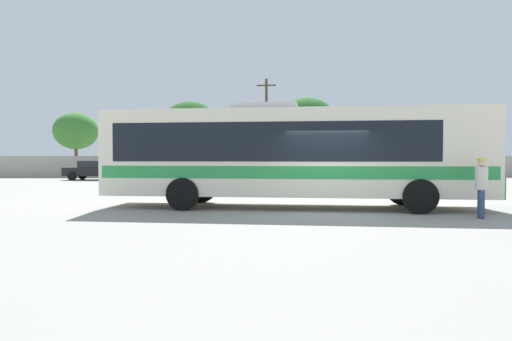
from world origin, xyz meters
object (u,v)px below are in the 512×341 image
object	(u,v)px
parked_car_rightmost_maroon	(349,169)
roadside_tree_midright	(307,122)
roadside_tree_left	(76,131)
parked_car_third_dark_blue	(260,169)
roadside_tree_midleft	(190,126)
attendant_by_bus_door	(481,184)
coach_bus_cream_green	(288,152)
parked_car_leftmost_black	(95,170)
utility_pole_near	(266,126)
parked_car_second_maroon	(168,170)

from	to	relation	value
parked_car_rightmost_maroon	roadside_tree_midright	bearing A→B (deg)	102.83
roadside_tree_left	parked_car_third_dark_blue	bearing A→B (deg)	-31.48
roadside_tree_left	roadside_tree_midleft	size ratio (longest dim) A/B	0.93
attendant_by_bus_door	parked_car_third_dark_blue	bearing A→B (deg)	104.23
coach_bus_cream_green	parked_car_third_dark_blue	size ratio (longest dim) A/B	2.99
parked_car_leftmost_black	utility_pole_near	bearing A→B (deg)	28.38
parked_car_second_maroon	parked_car_rightmost_maroon	distance (m)	13.77
roadside_tree_midright	parked_car_rightmost_maroon	bearing A→B (deg)	-77.17
parked_car_second_maroon	attendant_by_bus_door	bearing A→B (deg)	-59.54
parked_car_rightmost_maroon	utility_pole_near	distance (m)	10.60
attendant_by_bus_door	roadside_tree_left	distance (m)	40.91
attendant_by_bus_door	parked_car_third_dark_blue	xyz separation A→B (m)	(-5.48, 21.62, -0.14)
parked_car_leftmost_black	parked_car_rightmost_maroon	world-z (taller)	parked_car_rightmost_maroon
parked_car_leftmost_black	parked_car_third_dark_blue	bearing A→B (deg)	-0.36
parked_car_second_maroon	parked_car_leftmost_black	bearing A→B (deg)	175.65
parked_car_third_dark_blue	coach_bus_cream_green	bearing A→B (deg)	-88.76
parked_car_rightmost_maroon	parked_car_second_maroon	bearing A→B (deg)	179.39
parked_car_leftmost_black	parked_car_rightmost_maroon	distance (m)	19.42
parked_car_third_dark_blue	roadside_tree_midright	xyz separation A→B (m)	(4.75, 8.27, 4.34)
parked_car_second_maroon	roadside_tree_midleft	bearing A→B (deg)	82.93
roadside_tree_midright	parked_car_leftmost_black	bearing A→B (deg)	-154.81
parked_car_third_dark_blue	roadside_tree_midleft	distance (m)	9.64
roadside_tree_midleft	roadside_tree_midright	world-z (taller)	roadside_tree_midright
parked_car_leftmost_black	parked_car_third_dark_blue	world-z (taller)	parked_car_third_dark_blue
parked_car_third_dark_blue	roadside_tree_midright	world-z (taller)	roadside_tree_midright
parked_car_leftmost_black	parked_car_second_maroon	xyz separation A→B (m)	(5.65, -0.43, -0.02)
parked_car_rightmost_maroon	roadside_tree_left	world-z (taller)	roadside_tree_left
roadside_tree_left	roadside_tree_midright	bearing A→B (deg)	-7.49
utility_pole_near	roadside_tree_midleft	bearing A→B (deg)	-171.82
coach_bus_cream_green	parked_car_rightmost_maroon	xyz separation A→B (m)	(6.34, 18.36, -1.04)
utility_pole_near	parked_car_second_maroon	bearing A→B (deg)	-135.42
parked_car_leftmost_black	parked_car_second_maroon	distance (m)	5.66
coach_bus_cream_green	parked_car_leftmost_black	bearing A→B (deg)	124.64
attendant_by_bus_door	roadside_tree_midright	world-z (taller)	roadside_tree_midright
coach_bus_cream_green	attendant_by_bus_door	world-z (taller)	coach_bus_cream_green
attendant_by_bus_door	roadside_tree_midleft	xyz separation A→B (m)	(-11.68, 27.97, 3.63)
parked_car_third_dark_blue	parked_car_leftmost_black	bearing A→B (deg)	179.64
parked_car_second_maroon	coach_bus_cream_green	bearing A→B (deg)	-68.12
coach_bus_cream_green	attendant_by_bus_door	distance (m)	5.85
parked_car_leftmost_black	parked_car_rightmost_maroon	bearing A→B (deg)	-1.70
parked_car_rightmost_maroon	utility_pole_near	bearing A→B (deg)	127.17
parked_car_third_dark_blue	roadside_tree_left	world-z (taller)	roadside_tree_left
coach_bus_cream_green	parked_car_third_dark_blue	distance (m)	18.89
parked_car_leftmost_black	coach_bus_cream_green	bearing A→B (deg)	-55.36
parked_car_leftmost_black	roadside_tree_midright	xyz separation A→B (m)	(17.42, 8.19, 4.37)
coach_bus_cream_green	parked_car_second_maroon	size ratio (longest dim) A/B	3.13
coach_bus_cream_green	roadside_tree_midleft	xyz separation A→B (m)	(-6.60, 25.20, 2.72)
parked_car_third_dark_blue	roadside_tree_midleft	xyz separation A→B (m)	(-6.19, 6.35, 3.77)
roadside_tree_midleft	roadside_tree_midright	bearing A→B (deg)	9.98
attendant_by_bus_door	parked_car_rightmost_maroon	distance (m)	21.16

